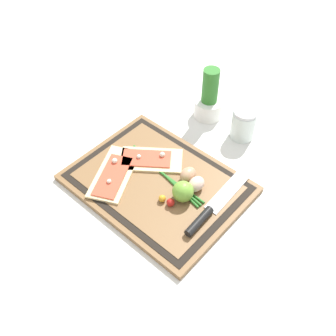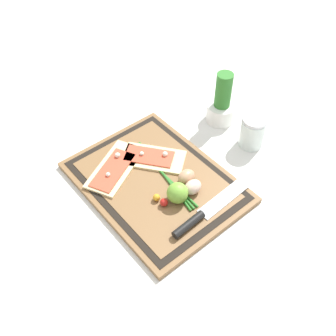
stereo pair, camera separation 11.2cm
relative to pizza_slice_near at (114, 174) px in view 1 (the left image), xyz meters
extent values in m
plane|color=silver|center=(0.11, 0.07, -0.02)|extent=(6.00, 6.00, 0.00)
cube|color=brown|center=(0.11, 0.07, -0.02)|extent=(0.48, 0.36, 0.02)
cube|color=black|center=(0.11, 0.07, -0.01)|extent=(0.45, 0.34, 0.00)
cube|color=brown|center=(0.11, 0.07, -0.01)|extent=(0.41, 0.30, 0.00)
cube|color=beige|center=(0.00, 0.00, 0.00)|extent=(0.18, 0.23, 0.01)
cube|color=#D14C33|center=(0.01, -0.01, 0.00)|extent=(0.13, 0.17, 0.00)
sphere|color=silver|center=(-0.03, 0.03, 0.01)|extent=(0.02, 0.02, 0.02)
sphere|color=silver|center=(0.02, -0.03, 0.01)|extent=(0.01, 0.01, 0.01)
cube|color=beige|center=(0.04, 0.11, 0.00)|extent=(0.20, 0.19, 0.01)
cube|color=#D14C33|center=(0.03, 0.10, 0.00)|extent=(0.15, 0.14, 0.00)
sphere|color=silver|center=(0.06, 0.14, 0.01)|extent=(0.02, 0.02, 0.02)
sphere|color=silver|center=(0.01, 0.09, 0.01)|extent=(0.01, 0.01, 0.01)
cube|color=silver|center=(0.28, 0.17, 0.00)|extent=(0.05, 0.18, 0.00)
cylinder|color=black|center=(0.29, 0.03, 0.01)|extent=(0.03, 0.10, 0.02)
ellipsoid|color=tan|center=(0.17, 0.13, 0.01)|extent=(0.04, 0.05, 0.04)
ellipsoid|color=beige|center=(0.21, 0.12, 0.01)|extent=(0.04, 0.05, 0.04)
sphere|color=#70A838|center=(0.20, 0.06, 0.02)|extent=(0.06, 0.06, 0.06)
sphere|color=red|center=(0.19, 0.03, 0.01)|extent=(0.02, 0.02, 0.02)
sphere|color=gold|center=(0.17, 0.02, 0.00)|extent=(0.02, 0.02, 0.02)
cylinder|color=#2D7528|center=(0.11, 0.09, 0.00)|extent=(0.30, 0.06, 0.01)
cylinder|color=#2D7528|center=(0.11, 0.09, 0.00)|extent=(0.30, 0.04, 0.01)
cylinder|color=#2D7528|center=(0.11, 0.09, 0.00)|extent=(0.30, 0.01, 0.01)
cylinder|color=white|center=(0.03, 0.41, 0.01)|extent=(0.10, 0.10, 0.06)
cylinder|color=#2D7528|center=(0.03, 0.41, 0.08)|extent=(0.05, 0.05, 0.15)
cylinder|color=silver|center=(0.17, 0.40, 0.02)|extent=(0.08, 0.08, 0.09)
cylinder|color=#D16023|center=(0.17, 0.40, -0.01)|extent=(0.07, 0.07, 0.03)
cylinder|color=silver|center=(0.17, 0.40, 0.07)|extent=(0.07, 0.07, 0.01)
camera|label=1|loc=(0.61, -0.46, 0.84)|focal=42.00mm
camera|label=2|loc=(0.69, -0.37, 0.84)|focal=42.00mm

